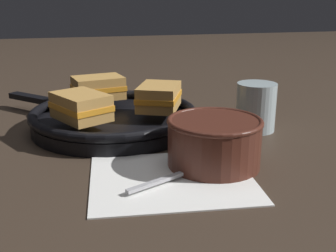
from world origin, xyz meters
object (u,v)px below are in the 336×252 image
object	(u,v)px
spoon	(198,168)
sandwich_near_right	(159,97)
sandwich_far_left	(98,88)
drinking_glass	(256,107)
soup_bowl	(214,139)
sandwich_near_left	(81,106)
skillet	(113,118)

from	to	relation	value
spoon	sandwich_near_right	distance (m)	0.23
sandwich_far_left	drinking_glass	distance (m)	0.33
soup_bowl	sandwich_near_left	distance (m)	0.25
sandwich_near_right	skillet	bearing A→B (deg)	163.49
skillet	sandwich_near_left	size ratio (longest dim) A/B	3.08
soup_bowl	drinking_glass	bearing A→B (deg)	47.49
spoon	drinking_glass	xyz separation A→B (m)	(0.17, 0.17, 0.04)
soup_bowl	sandwich_near_left	bearing A→B (deg)	140.12
spoon	sandwich_near_right	size ratio (longest dim) A/B	1.38
spoon	sandwich_far_left	world-z (taller)	sandwich_far_left
spoon	sandwich_far_left	distance (m)	0.35
spoon	drinking_glass	bearing A→B (deg)	20.35
sandwich_near_right	drinking_glass	bearing A→B (deg)	-14.82
spoon	skillet	bearing A→B (deg)	86.65
spoon	sandwich_far_left	bearing A→B (deg)	84.60
sandwich_far_left	drinking_glass	bearing A→B (deg)	-28.78
skillet	drinking_glass	bearing A→B (deg)	-15.37
soup_bowl	drinking_glass	size ratio (longest dim) A/B	1.58
sandwich_near_right	sandwich_far_left	distance (m)	0.15
soup_bowl	spoon	size ratio (longest dim) A/B	0.85
sandwich_near_right	sandwich_far_left	xyz separation A→B (m)	(-0.11, 0.11, 0.00)
sandwich_far_left	soup_bowl	bearing A→B (deg)	-64.05
skillet	sandwich_near_left	world-z (taller)	sandwich_near_left
spoon	drinking_glass	size ratio (longest dim) A/B	1.84
soup_bowl	drinking_glass	world-z (taller)	drinking_glass
sandwich_near_left	sandwich_far_left	size ratio (longest dim) A/B	1.09
sandwich_near_left	spoon	bearing A→B (deg)	-48.66
spoon	sandwich_near_left	bearing A→B (deg)	106.20
sandwich_near_left	sandwich_near_right	world-z (taller)	same
drinking_glass	spoon	bearing A→B (deg)	-134.51
drinking_glass	sandwich_near_left	bearing A→B (deg)	178.24
drinking_glass	soup_bowl	bearing A→B (deg)	-132.51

